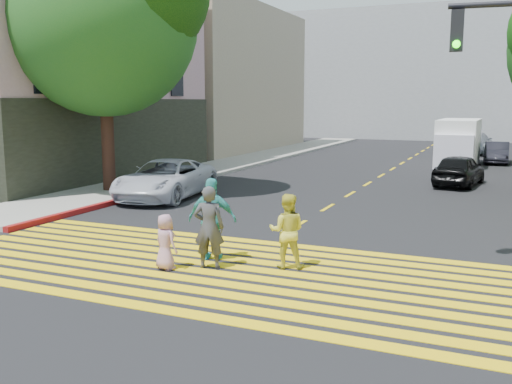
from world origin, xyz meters
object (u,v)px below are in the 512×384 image
Objects in this scene: pedestrian_extra at (212,219)px; white_sedan at (165,179)px; pedestrian_child at (165,242)px; silver_car at (474,143)px; tree_left at (105,11)px; dark_car_parked at (497,153)px; white_van at (458,144)px; pedestrian_woman at (287,231)px; dark_car_near at (459,170)px; pedestrian_man at (209,227)px.

pedestrian_extra is 0.36× the size of white_sedan.
silver_car is at bearing -79.17° from pedestrian_child.
tree_left is at bearing 71.85° from silver_car.
white_van is (-1.96, -2.30, 0.59)m from dark_car_parked.
pedestrian_woman is 0.32× the size of white_sedan.
pedestrian_extra reaches higher than silver_car.
dark_car_near is 0.72× the size of white_van.
pedestrian_extra is at bearing -98.57° from pedestrian_child.
pedestrian_child is at bearing -103.39° from dark_car_parked.
pedestrian_extra is 14.79m from dark_car_near.
pedestrian_child is (7.29, -7.72, -6.17)m from tree_left.
white_sedan is at bearing -57.90° from pedestrian_woman.
dark_car_parked is at bearing -116.04° from pedestrian_extra.
pedestrian_child is at bearing -63.87° from white_sedan.
pedestrian_man reaches higher than silver_car.
silver_car is (11.86, 23.41, -6.02)m from tree_left.
pedestrian_extra reaches higher than pedestrian_woman.
white_sedan is at bearing 76.88° from silver_car.
dark_car_parked is at bearing -119.66° from pedestrian_man.
white_sedan is 17.82m from white_van.
dark_car_parked is at bearing 50.50° from white_van.
dark_car_near is 10.20m from dark_car_parked.
pedestrian_extra is 24.91m from dark_car_parked.
tree_left is 1.98× the size of silver_car.
pedestrian_extra is (7.84, -6.67, -5.84)m from tree_left.
dark_car_parked is at bearing 52.89° from tree_left.
white_van is at bearing -77.13° from dark_car_near.
dark_car_parked is at bearing -84.24° from pedestrian_child.
white_van is (11.38, 15.33, -5.56)m from tree_left.
pedestrian_child is (-2.28, -1.13, -0.21)m from pedestrian_woman.
pedestrian_man is at bearing -131.80° from pedestrian_child.
white_van is at bearing -112.43° from pedestrian_extra.
silver_car is (4.57, 31.13, 0.15)m from pedestrian_child.
pedestrian_woman is at bearing 169.19° from pedestrian_extra.
dark_car_parked is (10.89, 17.71, -0.09)m from white_sedan.
pedestrian_woman is 14.32m from dark_car_near.
white_van is at bearing -80.88° from pedestrian_child.
pedestrian_extra is 0.50× the size of dark_car_parked.
tree_left is at bearing -125.66° from white_van.
pedestrian_child is 0.23× the size of white_sedan.
white_van reaches higher than white_sedan.
white_sedan is (-5.64, 7.20, -0.18)m from pedestrian_man.
pedestrian_extra reaches higher than pedestrian_child.
tree_left reaches higher than silver_car.
tree_left is 26.92m from silver_car.
white_van reaches higher than pedestrian_extra.
pedestrian_extra is at bearing -102.72° from dark_car_parked.
silver_car is (3.77, 30.69, -0.14)m from pedestrian_man.
silver_car is at bearing 61.95° from white_sedan.
pedestrian_woman reaches higher than white_sedan.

